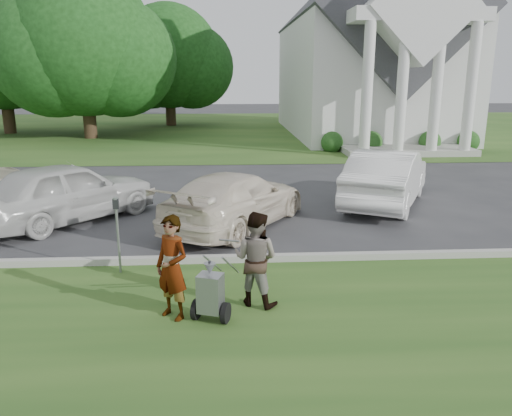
{
  "coord_description": "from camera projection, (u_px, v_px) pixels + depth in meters",
  "views": [
    {
      "loc": [
        0.26,
        -8.95,
        3.66
      ],
      "look_at": [
        0.78,
        0.0,
        1.28
      ],
      "focal_mm": 35.0,
      "sensor_mm": 36.0,
      "label": 1
    }
  ],
  "objects": [
    {
      "name": "ground",
      "position": [
        216.0,
        273.0,
        9.56
      ],
      "size": [
        120.0,
        120.0,
        0.0
      ],
      "primitive_type": "plane",
      "color": "#333335",
      "rests_on": "ground"
    },
    {
      "name": "grass_strip",
      "position": [
        211.0,
        358.0,
        6.66
      ],
      "size": [
        80.0,
        7.0,
        0.01
      ],
      "primitive_type": "cube",
      "color": "#244A19",
      "rests_on": "ground"
    },
    {
      "name": "church_lawn",
      "position": [
        223.0,
        129.0,
        35.61
      ],
      "size": [
        80.0,
        30.0,
        0.01
      ],
      "primitive_type": "cube",
      "color": "#244A19",
      "rests_on": "ground"
    },
    {
      "name": "curb",
      "position": [
        216.0,
        259.0,
        10.07
      ],
      "size": [
        80.0,
        0.18,
        0.15
      ],
      "primitive_type": "cube",
      "color": "#9E9E93",
      "rests_on": "ground"
    },
    {
      "name": "church",
      "position": [
        367.0,
        38.0,
        30.85
      ],
      "size": [
        9.19,
        19.0,
        24.1
      ],
      "color": "white",
      "rests_on": "ground"
    },
    {
      "name": "tree_left",
      "position": [
        84.0,
        50.0,
        29.02
      ],
      "size": [
        10.63,
        8.4,
        9.71
      ],
      "color": "#332316",
      "rests_on": "ground"
    },
    {
      "name": "tree_back",
      "position": [
        168.0,
        61.0,
        37.06
      ],
      "size": [
        9.61,
        7.6,
        8.89
      ],
      "color": "#332316",
      "rests_on": "ground"
    },
    {
      "name": "striping_cart",
      "position": [
        211.0,
        294.0,
        7.59
      ],
      "size": [
        0.79,
        1.19,
        1.03
      ],
      "rotation": [
        0.0,
        0.0,
        -0.33
      ],
      "color": "black",
      "rests_on": "ground"
    },
    {
      "name": "person_left",
      "position": [
        172.0,
        269.0,
        7.59
      ],
      "size": [
        0.71,
        0.68,
        1.64
      ],
      "primitive_type": "imported",
      "rotation": [
        0.0,
        0.0,
        -0.68
      ],
      "color": "#999999",
      "rests_on": "ground"
    },
    {
      "name": "person_right",
      "position": [
        256.0,
        259.0,
        8.06
      ],
      "size": [
        0.95,
        0.88,
        1.57
      ],
      "primitive_type": "imported",
      "rotation": [
        0.0,
        0.0,
        2.67
      ],
      "color": "#999999",
      "rests_on": "ground"
    },
    {
      "name": "parking_meter_near",
      "position": [
        117.0,
        226.0,
        9.33
      ],
      "size": [
        0.11,
        0.1,
        1.48
      ],
      "color": "gray",
      "rests_on": "ground"
    },
    {
      "name": "car_b",
      "position": [
        67.0,
        192.0,
        12.78
      ],
      "size": [
        4.47,
        4.7,
        1.58
      ],
      "primitive_type": "imported",
      "rotation": [
        0.0,
        0.0,
        2.41
      ],
      "color": "silver",
      "rests_on": "ground"
    },
    {
      "name": "car_c",
      "position": [
        235.0,
        200.0,
        12.38
      ],
      "size": [
        4.16,
        5.02,
        1.37
      ],
      "primitive_type": "imported",
      "rotation": [
        0.0,
        0.0,
        2.58
      ],
      "color": "beige",
      "rests_on": "ground"
    },
    {
      "name": "car_d",
      "position": [
        387.0,
        177.0,
        14.52
      ],
      "size": [
        3.77,
        5.14,
        1.62
      ],
      "primitive_type": "imported",
      "rotation": [
        0.0,
        0.0,
        2.66
      ],
      "color": "white",
      "rests_on": "ground"
    }
  ]
}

